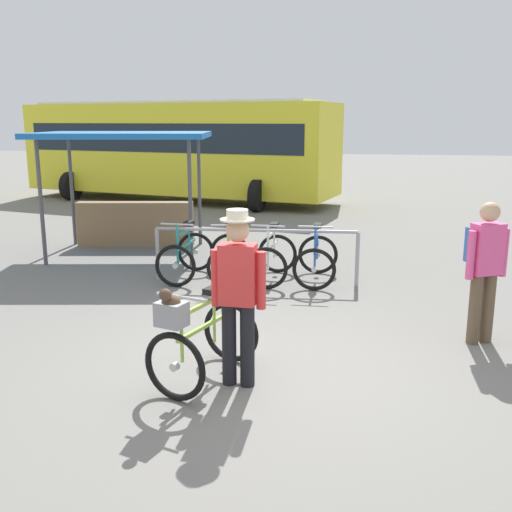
{
  "coord_description": "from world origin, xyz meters",
  "views": [
    {
      "loc": [
        0.91,
        -5.59,
        2.52
      ],
      "look_at": [
        -0.29,
        0.88,
        1.0
      ],
      "focal_mm": 41.4,
      "sensor_mm": 36.0,
      "label": 1
    }
  ],
  "objects_px": {
    "racked_bike_teal": "(186,256)",
    "racked_bike_lime": "(229,257)",
    "featured_bicycle": "(198,337)",
    "racked_bike_white": "(272,258)",
    "bus_distant": "(178,145)",
    "racked_bike_blue": "(316,259)",
    "person_with_featured_bike": "(238,291)",
    "market_stall": "(129,180)",
    "pedestrian_with_backpack": "(484,263)"
  },
  "relations": [
    {
      "from": "racked_bike_blue",
      "to": "market_stall",
      "type": "bearing_deg",
      "value": 155.57
    },
    {
      "from": "racked_bike_teal",
      "to": "racked_bike_lime",
      "type": "distance_m",
      "value": 0.7
    },
    {
      "from": "racked_bike_blue",
      "to": "pedestrian_with_backpack",
      "type": "distance_m",
      "value": 3.13
    },
    {
      "from": "racked_bike_teal",
      "to": "racked_bike_lime",
      "type": "relative_size",
      "value": 0.95
    },
    {
      "from": "person_with_featured_bike",
      "to": "featured_bicycle",
      "type": "bearing_deg",
      "value": -170.5
    },
    {
      "from": "featured_bicycle",
      "to": "pedestrian_with_backpack",
      "type": "bearing_deg",
      "value": 30.24
    },
    {
      "from": "featured_bicycle",
      "to": "bus_distant",
      "type": "xyz_separation_m",
      "value": [
        -4.33,
        12.95,
        1.25
      ]
    },
    {
      "from": "racked_bike_teal",
      "to": "market_stall",
      "type": "relative_size",
      "value": 0.33
    },
    {
      "from": "racked_bike_lime",
      "to": "racked_bike_blue",
      "type": "bearing_deg",
      "value": 4.54
    },
    {
      "from": "racked_bike_white",
      "to": "racked_bike_blue",
      "type": "distance_m",
      "value": 0.7
    },
    {
      "from": "racked_bike_lime",
      "to": "featured_bicycle",
      "type": "xyz_separation_m",
      "value": [
        0.58,
        -3.84,
        0.12
      ]
    },
    {
      "from": "racked_bike_blue",
      "to": "featured_bicycle",
      "type": "xyz_separation_m",
      "value": [
        -0.81,
        -3.95,
        0.12
      ]
    },
    {
      "from": "racked_bike_white",
      "to": "person_with_featured_bike",
      "type": "relative_size",
      "value": 0.64
    },
    {
      "from": "racked_bike_lime",
      "to": "market_stall",
      "type": "xyz_separation_m",
      "value": [
        -2.39,
        1.83,
        1.03
      ]
    },
    {
      "from": "bus_distant",
      "to": "racked_bike_lime",
      "type": "bearing_deg",
      "value": -67.64
    },
    {
      "from": "bus_distant",
      "to": "market_stall",
      "type": "bearing_deg",
      "value": -79.41
    },
    {
      "from": "bus_distant",
      "to": "racked_bike_blue",
      "type": "bearing_deg",
      "value": -60.25
    },
    {
      "from": "racked_bike_teal",
      "to": "bus_distant",
      "type": "height_order",
      "value": "bus_distant"
    },
    {
      "from": "racked_bike_white",
      "to": "market_stall",
      "type": "bearing_deg",
      "value": 150.11
    },
    {
      "from": "featured_bicycle",
      "to": "market_stall",
      "type": "distance_m",
      "value": 6.46
    },
    {
      "from": "bus_distant",
      "to": "racked_bike_teal",
      "type": "bearing_deg",
      "value": -71.59
    },
    {
      "from": "racked_bike_blue",
      "to": "racked_bike_lime",
      "type": "bearing_deg",
      "value": -175.46
    },
    {
      "from": "racked_bike_teal",
      "to": "person_with_featured_bike",
      "type": "relative_size",
      "value": 0.66
    },
    {
      "from": "racked_bike_lime",
      "to": "bus_distant",
      "type": "xyz_separation_m",
      "value": [
        -3.75,
        9.11,
        1.37
      ]
    },
    {
      "from": "racked_bike_blue",
      "to": "person_with_featured_bike",
      "type": "distance_m",
      "value": 3.95
    },
    {
      "from": "pedestrian_with_backpack",
      "to": "featured_bicycle",
      "type": "bearing_deg",
      "value": -149.76
    },
    {
      "from": "racked_bike_blue",
      "to": "person_with_featured_bike",
      "type": "height_order",
      "value": "person_with_featured_bike"
    },
    {
      "from": "racked_bike_lime",
      "to": "pedestrian_with_backpack",
      "type": "height_order",
      "value": "pedestrian_with_backpack"
    },
    {
      "from": "racked_bike_blue",
      "to": "market_stall",
      "type": "height_order",
      "value": "market_stall"
    },
    {
      "from": "racked_bike_white",
      "to": "racked_bike_lime",
      "type": "bearing_deg",
      "value": -175.46
    },
    {
      "from": "racked_bike_lime",
      "to": "market_stall",
      "type": "distance_m",
      "value": 3.18
    },
    {
      "from": "racked_bike_white",
      "to": "person_with_featured_bike",
      "type": "xyz_separation_m",
      "value": [
        0.27,
        -3.83,
        0.58
      ]
    },
    {
      "from": "featured_bicycle",
      "to": "market_stall",
      "type": "relative_size",
      "value": 0.36
    },
    {
      "from": "racked_bike_lime",
      "to": "market_stall",
      "type": "bearing_deg",
      "value": 142.55
    },
    {
      "from": "racked_bike_teal",
      "to": "person_with_featured_bike",
      "type": "xyz_separation_m",
      "value": [
        1.67,
        -3.72,
        0.58
      ]
    },
    {
      "from": "featured_bicycle",
      "to": "racked_bike_teal",
      "type": "bearing_deg",
      "value": 108.73
    },
    {
      "from": "racked_bike_teal",
      "to": "racked_bike_white",
      "type": "relative_size",
      "value": 1.02
    },
    {
      "from": "racked_bike_white",
      "to": "pedestrian_with_backpack",
      "type": "height_order",
      "value": "pedestrian_with_backpack"
    },
    {
      "from": "featured_bicycle",
      "to": "person_with_featured_bike",
      "type": "height_order",
      "value": "person_with_featured_bike"
    },
    {
      "from": "racked_bike_white",
      "to": "pedestrian_with_backpack",
      "type": "relative_size",
      "value": 0.68
    },
    {
      "from": "racked_bike_teal",
      "to": "racked_bike_lime",
      "type": "xyz_separation_m",
      "value": [
        0.7,
        0.06,
        -0.0
      ]
    },
    {
      "from": "racked_bike_teal",
      "to": "bus_distant",
      "type": "distance_m",
      "value": 9.76
    },
    {
      "from": "featured_bicycle",
      "to": "pedestrian_with_backpack",
      "type": "relative_size",
      "value": 0.76
    },
    {
      "from": "racked_bike_teal",
      "to": "pedestrian_with_backpack",
      "type": "height_order",
      "value": "pedestrian_with_backpack"
    },
    {
      "from": "racked_bike_lime",
      "to": "featured_bicycle",
      "type": "bearing_deg",
      "value": -81.35
    },
    {
      "from": "racked_bike_teal",
      "to": "racked_bike_lime",
      "type": "height_order",
      "value": "same"
    },
    {
      "from": "featured_bicycle",
      "to": "racked_bike_lime",
      "type": "bearing_deg",
      "value": 98.65
    },
    {
      "from": "market_stall",
      "to": "racked_bike_white",
      "type": "bearing_deg",
      "value": -29.89
    },
    {
      "from": "racked_bike_white",
      "to": "market_stall",
      "type": "distance_m",
      "value": 3.7
    },
    {
      "from": "racked_bike_lime",
      "to": "racked_bike_white",
      "type": "xyz_separation_m",
      "value": [
        0.7,
        0.06,
        0.0
      ]
    }
  ]
}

